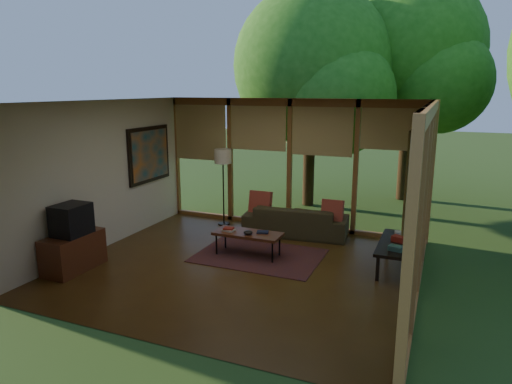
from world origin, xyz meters
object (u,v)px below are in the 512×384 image
at_px(media_cabinet, 73,252).
at_px(side_console, 398,245).
at_px(floor_lamp, 223,161).
at_px(television, 71,220).
at_px(coffee_table, 248,234).
at_px(sofa, 296,220).

bearing_deg(media_cabinet, side_console, 22.75).
relative_size(media_cabinet, floor_lamp, 0.61).
xyz_separation_m(media_cabinet, side_console, (4.87, 2.04, 0.11)).
xyz_separation_m(television, floor_lamp, (1.11, 3.20, 0.56)).
distance_m(media_cabinet, television, 0.55).
height_order(television, side_console, television).
xyz_separation_m(floor_lamp, coffee_table, (1.23, -1.53, -1.01)).
distance_m(television, coffee_table, 2.92).
height_order(television, floor_lamp, floor_lamp).
height_order(sofa, television, television).
distance_m(coffee_table, side_console, 2.53).
bearing_deg(sofa, media_cabinet, 42.80).
height_order(media_cabinet, side_console, media_cabinet).
relative_size(floor_lamp, side_console, 1.18).
bearing_deg(sofa, coffee_table, 68.26).
bearing_deg(sofa, television, 43.01).
xyz_separation_m(television, coffee_table, (2.34, 1.68, -0.46)).
height_order(coffee_table, side_console, side_console).
bearing_deg(side_console, floor_lamp, 162.75).
height_order(media_cabinet, television, television).
bearing_deg(floor_lamp, side_console, -17.25).
relative_size(television, floor_lamp, 0.33).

